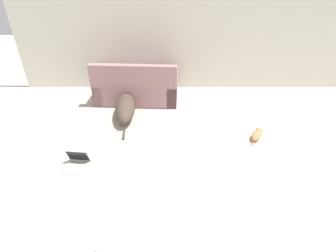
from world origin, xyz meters
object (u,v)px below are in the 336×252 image
Objects in this scene: dog at (125,107)px; cat at (256,134)px; laptop_open at (76,161)px; couch at (137,87)px.

cat is (2.35, -0.80, -0.12)m from dog.
cat is at bearing -113.18° from dog.
cat is 1.28× the size of laptop_open.
laptop_open is (-2.87, -0.72, 0.02)m from cat.
laptop_open reaches higher than cat.
couch is at bearing -18.47° from dog.
laptop_open is at bearing 156.58° from dog.
laptop_open is at bearing 134.17° from cat.
dog is 3.38× the size of cat.
cat is (2.18, -1.46, -0.23)m from couch.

